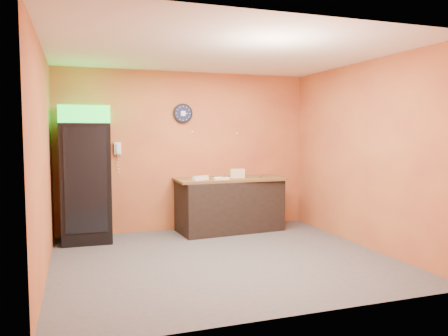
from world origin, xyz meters
name	(u,v)px	position (x,y,z in m)	size (l,w,h in m)	color
floor	(223,259)	(0.00, 0.00, 0.00)	(4.50, 4.50, 0.00)	#47474C
back_wall	(187,151)	(0.00, 2.00, 1.40)	(4.50, 0.02, 2.80)	#C97938
left_wall	(43,161)	(-2.25, 0.00, 1.40)	(0.02, 4.00, 2.80)	#C97938
right_wall	(363,155)	(2.25, 0.00, 1.40)	(0.02, 4.00, 2.80)	#C97938
ceiling	(223,52)	(0.00, 0.00, 2.80)	(4.50, 4.00, 0.02)	white
beverage_cooler	(86,176)	(-1.73, 1.60, 1.05)	(0.77, 0.79, 2.15)	black
prep_counter	(230,205)	(0.67, 1.60, 0.45)	(1.79, 0.80, 0.90)	black
wall_clock	(183,113)	(-0.08, 1.97, 2.07)	(0.34, 0.06, 0.34)	black
wall_phone	(118,148)	(-1.21, 1.95, 1.47)	(0.11, 0.10, 0.20)	white
butcher_paper	(230,179)	(0.67, 1.60, 0.92)	(1.89, 0.80, 0.04)	brown
sub_roll_stack	(237,174)	(0.79, 1.54, 1.02)	(0.26, 0.12, 0.16)	beige
wrapped_sandwich_left	(200,179)	(0.08, 1.43, 0.96)	(0.28, 0.11, 0.04)	white
wrapped_sandwich_mid	(221,179)	(0.44, 1.39, 0.96)	(0.26, 0.10, 0.04)	white
wrapped_sandwich_right	(201,177)	(0.18, 1.73, 0.96)	(0.28, 0.11, 0.04)	white
kitchen_tool	(223,176)	(0.57, 1.68, 0.97)	(0.06, 0.06, 0.06)	silver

